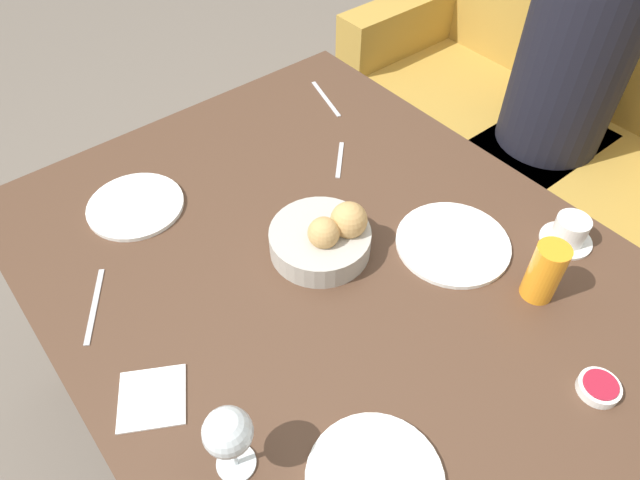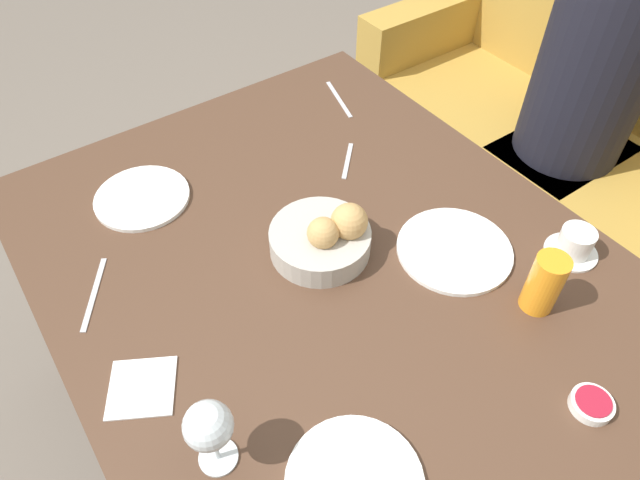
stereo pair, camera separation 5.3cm
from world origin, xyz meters
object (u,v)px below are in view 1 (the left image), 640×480
at_px(bread_basket, 324,237).
at_px(coffee_cup, 569,232).
at_px(plate_near_left, 136,206).
at_px(plate_far_center, 453,243).
at_px(knife_silver, 326,99).
at_px(napkin, 152,398).
at_px(couch, 555,144).
at_px(jam_bowl_berry, 599,387).
at_px(spoon_coffee, 340,160).
at_px(seated_person, 553,116).
at_px(juice_glass, 545,272).
at_px(wine_glass, 228,434).
at_px(fork_silver, 95,305).
at_px(plate_near_right, 375,480).

xyz_separation_m(bread_basket, coffee_cup, (0.31, 0.42, -0.01)).
distance_m(plate_near_left, plate_far_center, 0.72).
distance_m(bread_basket, coffee_cup, 0.52).
xyz_separation_m(knife_silver, napkin, (0.52, -0.81, 0.00)).
distance_m(couch, jam_bowl_berry, 1.30).
relative_size(knife_silver, spoon_coffee, 1.70).
distance_m(seated_person, bread_basket, 1.07).
bearing_deg(juice_glass, bread_basket, -144.22).
height_order(juice_glass, jam_bowl_berry, juice_glass).
xyz_separation_m(couch, knife_silver, (-0.31, -0.84, 0.39)).
xyz_separation_m(seated_person, plate_near_left, (-0.27, -1.30, 0.18)).
bearing_deg(napkin, wine_glass, 15.34).
xyz_separation_m(seated_person, fork_silver, (-0.07, -1.49, 0.18)).
bearing_deg(spoon_coffee, knife_silver, 148.05).
relative_size(plate_near_left, plate_far_center, 0.89).
xyz_separation_m(plate_near_left, plate_far_center, (0.54, 0.48, 0.00)).
bearing_deg(fork_silver, seated_person, 87.48).
height_order(jam_bowl_berry, napkin, jam_bowl_berry).
xyz_separation_m(juice_glass, jam_bowl_berry, (0.20, -0.09, -0.05)).
distance_m(plate_near_left, wine_glass, 0.66).
relative_size(plate_near_right, jam_bowl_berry, 3.00).
xyz_separation_m(couch, juice_glass, (0.49, -0.94, 0.45)).
bearing_deg(plate_far_center, bread_basket, -126.06).
relative_size(wine_glass, napkin, 1.00).
bearing_deg(plate_near_right, coffee_cup, 99.78).
bearing_deg(plate_far_center, spoon_coffee, -179.24).
distance_m(bread_basket, fork_silver, 0.48).
distance_m(bread_basket, knife_silver, 0.57).
distance_m(plate_near_right, juice_glass, 0.51).
xyz_separation_m(bread_basket, fork_silver, (-0.17, -0.44, -0.04)).
relative_size(fork_silver, spoon_coffee, 1.51).
bearing_deg(plate_far_center, juice_glass, 9.50).
distance_m(plate_near_right, napkin, 0.40).
bearing_deg(bread_basket, coffee_cup, 53.74).
distance_m(bread_basket, plate_far_center, 0.28).
bearing_deg(knife_silver, seated_person, 64.10).
bearing_deg(fork_silver, wine_glass, 6.05).
bearing_deg(wine_glass, plate_near_left, 167.25).
bearing_deg(wine_glass, napkin, -164.66).
xyz_separation_m(bread_basket, juice_glass, (0.36, 0.26, 0.03)).
relative_size(plate_near_left, fork_silver, 1.37).
relative_size(plate_near_right, coffee_cup, 1.97).
relative_size(jam_bowl_berry, napkin, 0.47).
xyz_separation_m(seated_person, jam_bowl_berry, (0.66, -0.88, 0.19)).
relative_size(seated_person, coffee_cup, 11.03).
bearing_deg(plate_near_left, spoon_coffee, 70.75).
height_order(knife_silver, spoon_coffee, same).
height_order(plate_near_right, fork_silver, plate_near_right).
bearing_deg(spoon_coffee, jam_bowl_berry, -4.25).
height_order(coffee_cup, spoon_coffee, coffee_cup).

